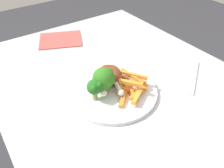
# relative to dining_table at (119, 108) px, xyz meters

# --- Properties ---
(dining_table) EXTENTS (0.97, 0.74, 0.76)m
(dining_table) POSITION_rel_dining_table_xyz_m (0.00, 0.00, 0.00)
(dining_table) COLOR #B7B7BC
(dining_table) RESTS_ON ground_plane
(dinner_plate) EXTENTS (0.27, 0.27, 0.01)m
(dinner_plate) POSITION_rel_dining_table_xyz_m (-0.03, 0.05, 0.13)
(dinner_plate) COLOR silver
(dinner_plate) RESTS_ON dining_table
(broccoli_floret_front) EXTENTS (0.04, 0.05, 0.06)m
(broccoli_floret_front) POSITION_rel_dining_table_xyz_m (-0.04, 0.09, 0.18)
(broccoli_floret_front) COLOR #90BB53
(broccoli_floret_front) RESTS_ON dinner_plate
(broccoli_floret_middle) EXTENTS (0.05, 0.05, 0.07)m
(broccoli_floret_middle) POSITION_rel_dining_table_xyz_m (-0.04, 0.12, 0.18)
(broccoli_floret_middle) COLOR #829F4E
(broccoli_floret_middle) RESTS_ON dinner_plate
(broccoli_floret_back) EXTENTS (0.06, 0.07, 0.09)m
(broccoli_floret_back) POSITION_rel_dining_table_xyz_m (-0.03, 0.08, 0.19)
(broccoli_floret_back) COLOR #91B255
(broccoli_floret_back) RESTS_ON dinner_plate
(carrot_fries_pile) EXTENTS (0.13, 0.13, 0.04)m
(carrot_fries_pile) POSITION_rel_dining_table_xyz_m (-0.08, 0.01, 0.16)
(carrot_fries_pile) COLOR orange
(carrot_fries_pile) RESTS_ON dinner_plate
(chicken_drumstick_near) EXTENTS (0.12, 0.11, 0.05)m
(chicken_drumstick_near) POSITION_rel_dining_table_xyz_m (0.01, 0.05, 0.17)
(chicken_drumstick_near) COLOR #5D1B0D
(chicken_drumstick_near) RESTS_ON dinner_plate
(chicken_drumstick_far) EXTENTS (0.14, 0.08, 0.05)m
(chicken_drumstick_far) POSITION_rel_dining_table_xyz_m (-0.00, 0.03, 0.16)
(chicken_drumstick_far) COLOR #542011
(chicken_drumstick_far) RESTS_ON dinner_plate
(fork) EXTENTS (0.12, 0.16, 0.00)m
(fork) POSITION_rel_dining_table_xyz_m (-0.13, -0.21, 0.13)
(fork) COLOR silver
(fork) RESTS_ON dining_table
(napkin) EXTENTS (0.20, 0.21, 0.00)m
(napkin) POSITION_rel_dining_table_xyz_m (0.36, 0.04, 0.13)
(napkin) COLOR #B74C47
(napkin) RESTS_ON dining_table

